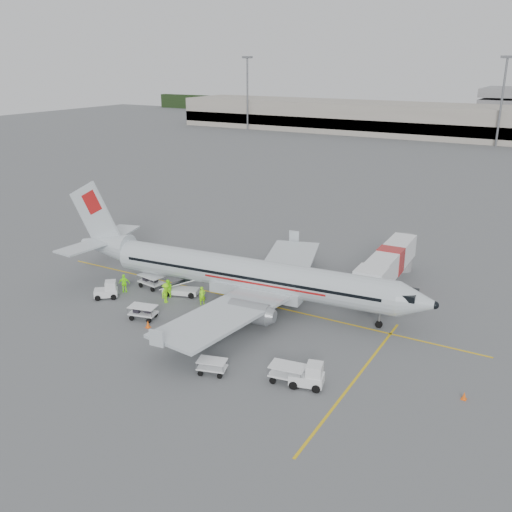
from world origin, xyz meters
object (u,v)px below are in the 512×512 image
Objects in this scene: tug_fore at (307,375)px; tug_aft at (106,290)px; tug_mid at (183,333)px; belt_loader at (181,283)px; aircraft at (250,254)px; jet_bridge at (389,269)px.

tug_aft is at bearing 154.90° from tug_fore.
tug_fore reaches higher than tug_aft.
tug_fore reaches higher than tug_mid.
tug_aft is at bearing 175.65° from tug_mid.
belt_loader reaches higher than tug_mid.
tug_mid is at bearing -55.64° from tug_aft.
aircraft is 17.58× the size of tug_mid.
tug_aft is (-23.10, 4.53, -0.07)m from tug_fore.
belt_loader is at bearing -172.59° from aircraft.
aircraft is 14.35m from jet_bridge.
aircraft reaches higher than tug_fore.
jet_bridge is 3.52× the size of belt_loader.
aircraft is 2.25× the size of jet_bridge.
jet_bridge is 20.34m from belt_loader.
aircraft reaches higher than tug_mid.
belt_loader is 9.75m from tug_mid.
jet_bridge is 6.79× the size of tug_fore.
belt_loader is (-6.82, -1.53, -3.69)m from aircraft.
aircraft is at bearing 97.34° from tug_mid.
tug_aft reaches higher than tug_mid.
tug_mid is 12.28m from tug_aft.
aircraft is at bearing -14.75° from tug_aft.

